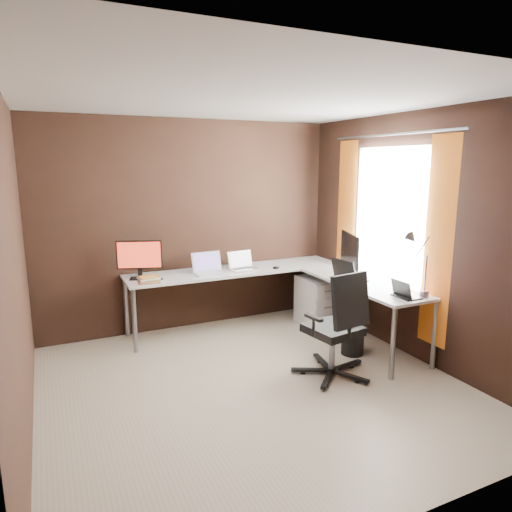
% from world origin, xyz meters
% --- Properties ---
extents(room, '(3.60, 3.60, 2.50)m').
position_xyz_m(room, '(0.34, 0.07, 1.28)').
color(room, tan).
rests_on(room, ground).
extents(desk, '(2.65, 2.25, 0.73)m').
position_xyz_m(desk, '(0.84, 1.04, 0.68)').
color(desk, silver).
rests_on(desk, ground).
extents(drawer_pedestal, '(0.42, 0.50, 0.60)m').
position_xyz_m(drawer_pedestal, '(1.43, 1.15, 0.30)').
color(drawer_pedestal, silver).
rests_on(drawer_pedestal, ground).
extents(monitor_left, '(0.47, 0.21, 0.43)m').
position_xyz_m(monitor_left, '(-0.67, 1.52, 0.97)').
color(monitor_left, black).
rests_on(monitor_left, desk).
extents(monitor_right, '(0.24, 0.57, 0.49)m').
position_xyz_m(monitor_right, '(1.50, 0.64, 1.01)').
color(monitor_right, black).
rests_on(monitor_right, desk).
extents(laptop_white, '(0.37, 0.27, 0.24)m').
position_xyz_m(laptop_white, '(0.10, 1.46, 0.78)').
color(laptop_white, silver).
rests_on(laptop_white, desk).
extents(laptop_silver, '(0.34, 0.26, 0.21)m').
position_xyz_m(laptop_silver, '(0.53, 1.47, 0.78)').
color(laptop_silver, silver).
rests_on(laptop_silver, desk).
extents(laptop_black_big, '(0.29, 0.38, 0.24)m').
position_xyz_m(laptop_black_big, '(1.37, 0.51, 0.78)').
color(laptop_black_big, black).
rests_on(laptop_black_big, desk).
extents(laptop_black_small, '(0.19, 0.26, 0.17)m').
position_xyz_m(laptop_black_small, '(1.47, -0.27, 0.77)').
color(laptop_black_small, black).
rests_on(laptop_black_small, desk).
extents(book_stack, '(0.24, 0.19, 0.07)m').
position_xyz_m(book_stack, '(-0.62, 1.30, 0.76)').
color(book_stack, '#B47760').
rests_on(book_stack, desk).
extents(mouse_left, '(0.09, 0.08, 0.03)m').
position_xyz_m(mouse_left, '(-0.50, 1.36, 0.75)').
color(mouse_left, black).
rests_on(mouse_left, desk).
extents(mouse_corner, '(0.09, 0.07, 0.03)m').
position_xyz_m(mouse_corner, '(0.91, 1.30, 0.75)').
color(mouse_corner, black).
rests_on(mouse_corner, desk).
extents(desk_lamp, '(0.20, 0.23, 0.63)m').
position_xyz_m(desk_lamp, '(1.58, -0.29, 1.12)').
color(desk_lamp, slate).
rests_on(desk_lamp, desk).
extents(office_chair, '(0.58, 0.59, 1.03)m').
position_xyz_m(office_chair, '(0.79, -0.13, 0.30)').
color(office_chair, black).
rests_on(office_chair, ground).
extents(wastebasket, '(0.30, 0.30, 0.27)m').
position_xyz_m(wastebasket, '(1.26, 0.22, 0.14)').
color(wastebasket, black).
rests_on(wastebasket, ground).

